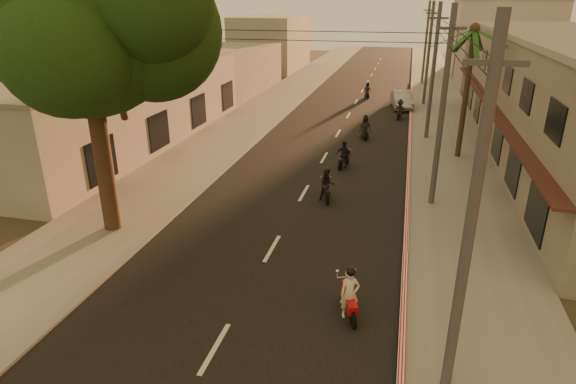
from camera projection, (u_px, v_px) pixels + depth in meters
name	position (u px, v px, depth m)	size (l,w,h in m)	color
ground	(257.00, 275.00, 17.11)	(160.00, 160.00, 0.00)	#383023
road	(338.00, 133.00, 35.13)	(10.00, 140.00, 0.02)	black
sidewalk_right	(445.00, 139.00, 33.45)	(5.00, 140.00, 0.12)	slate
sidewalk_left	(241.00, 127.00, 36.77)	(5.00, 140.00, 0.12)	slate
curb_stripe	(409.00, 158.00, 29.46)	(0.20, 60.00, 0.20)	red
shophouse_row	(566.00, 97.00, 28.88)	(8.80, 34.20, 7.30)	gray
left_building	(117.00, 105.00, 31.85)	(8.20, 24.20, 5.20)	gray
broadleaf_tree	(94.00, 19.00, 17.35)	(9.60, 8.70, 12.10)	black
palm_tree	(474.00, 37.00, 27.09)	(5.00, 5.00, 8.20)	black
utility_poles	(436.00, 42.00, 31.32)	(1.20, 48.26, 9.00)	#38383A
filler_right	(497.00, 58.00, 53.44)	(8.00, 14.00, 6.00)	gray
filler_left_near	(225.00, 71.00, 50.03)	(8.00, 14.00, 4.40)	gray
filler_left_far	(271.00, 43.00, 65.76)	(8.00, 14.00, 7.00)	gray
scooter_red	(350.00, 295.00, 14.62)	(0.95, 1.69, 1.74)	black
scooter_mid_a	(327.00, 186.00, 23.16)	(1.09, 1.68, 1.68)	black
scooter_mid_b	(344.00, 155.00, 27.71)	(1.08, 1.67, 1.66)	black
scooter_far_a	(365.00, 128.00, 33.43)	(1.05, 1.74, 1.74)	black
scooter_far_b	(400.00, 110.00, 39.01)	(1.15, 1.68, 1.65)	black
parked_car	(402.00, 100.00, 43.02)	(2.29, 4.80, 1.52)	#97999F
scooter_far_c	(367.00, 91.00, 47.16)	(0.92, 1.64, 1.62)	black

